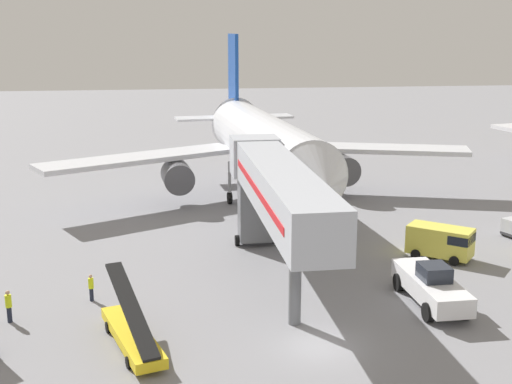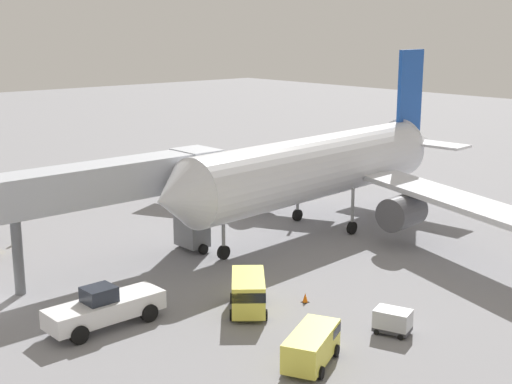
% 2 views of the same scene
% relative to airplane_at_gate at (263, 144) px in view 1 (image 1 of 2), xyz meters
% --- Properties ---
extents(ground_plane, '(300.00, 300.00, 0.00)m').
position_rel_airplane_at_gate_xyz_m(ground_plane, '(-1.44, -29.55, -5.55)').
color(ground_plane, gray).
extents(airplane_at_gate, '(40.96, 36.15, 15.28)m').
position_rel_airplane_at_gate_xyz_m(airplane_at_gate, '(0.00, 0.00, 0.00)').
color(airplane_at_gate, silver).
rests_on(airplane_at_gate, ground).
extents(jet_bridge, '(3.61, 22.55, 8.12)m').
position_rel_airplane_at_gate_xyz_m(jet_bridge, '(-2.19, -20.13, 0.70)').
color(jet_bridge, '#B2B7C1').
rests_on(jet_bridge, ground).
extents(pushback_tug, '(2.69, 7.24, 2.58)m').
position_rel_airplane_at_gate_xyz_m(pushback_tug, '(6.42, -25.04, -4.37)').
color(pushback_tug, white).
rests_on(pushback_tug, ground).
extents(belt_loader_truck, '(3.67, 7.45, 3.40)m').
position_rel_airplane_at_gate_xyz_m(belt_loader_truck, '(-10.87, -28.29, -4.77)').
color(belt_loader_truck, yellow).
rests_on(belt_loader_truck, ground).
extents(service_van_near_center, '(4.71, 4.39, 2.30)m').
position_rel_airplane_at_gate_xyz_m(service_van_near_center, '(10.32, -17.18, -4.25)').
color(service_van_near_center, '#E5DB4C').
rests_on(service_van_near_center, ground).
extents(ground_crew_worker_foreground, '(0.41, 0.41, 1.67)m').
position_rel_airplane_at_gate_xyz_m(ground_crew_worker_foreground, '(-13.56, -21.83, -4.66)').
color(ground_crew_worker_foreground, '#1E2333').
rests_on(ground_crew_worker_foreground, ground).
extents(ground_crew_worker_midground, '(0.50, 0.50, 1.88)m').
position_rel_airplane_at_gate_xyz_m(ground_crew_worker_midground, '(-17.79, -24.35, -4.55)').
color(ground_crew_worker_midground, '#1E2333').
rests_on(ground_crew_worker_midground, ground).
extents(safety_cone_alpha, '(0.42, 0.42, 0.64)m').
position_rel_airplane_at_gate_xyz_m(safety_cone_alpha, '(11.50, -13.34, -5.23)').
color(safety_cone_alpha, black).
rests_on(safety_cone_alpha, ground).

